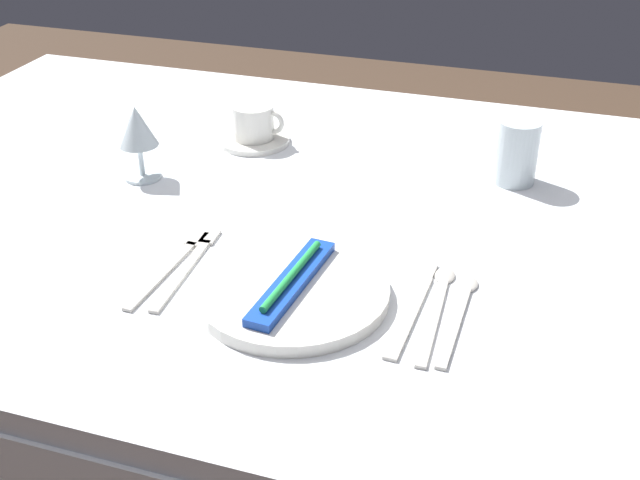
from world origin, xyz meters
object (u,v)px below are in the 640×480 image
object	(u,v)px
toothbrush_package	(292,281)
dinner_knife	(412,310)
fork_inner	(171,265)
spoon_dessert	(460,307)
wine_glass_centre	(137,130)
fork_outer	(189,264)
spoon_soup	(438,302)
drink_tumbler	(516,155)
coffee_cup_left	(254,122)
dinner_plate	(292,291)

from	to	relation	value
toothbrush_package	dinner_knife	bearing A→B (deg)	6.02
toothbrush_package	fork_inner	xyz separation A→B (m)	(-0.19, 0.02, -0.02)
spoon_dessert	toothbrush_package	bearing A→B (deg)	-169.30
wine_glass_centre	fork_inner	bearing A→B (deg)	-53.83
fork_outer	spoon_dessert	size ratio (longest dim) A/B	1.05
spoon_soup	drink_tumbler	distance (m)	0.40
toothbrush_package	spoon_dessert	xyz separation A→B (m)	(0.22, 0.04, -0.02)
fork_inner	dinner_knife	distance (m)	0.34
fork_outer	coffee_cup_left	distance (m)	0.44
fork_outer	fork_inner	distance (m)	0.03
toothbrush_package	spoon_dessert	bearing A→B (deg)	10.70
drink_tumbler	dinner_plate	bearing A→B (deg)	-118.76
toothbrush_package	spoon_soup	size ratio (longest dim) A/B	0.95
drink_tumbler	wine_glass_centre	bearing A→B (deg)	-163.40
toothbrush_package	spoon_dessert	world-z (taller)	toothbrush_package
coffee_cup_left	wine_glass_centre	bearing A→B (deg)	-122.49
coffee_cup_left	drink_tumbler	bearing A→B (deg)	-2.15
spoon_dessert	drink_tumbler	size ratio (longest dim) A/B	1.90
spoon_soup	drink_tumbler	size ratio (longest dim) A/B	2.05
dinner_knife	spoon_dessert	size ratio (longest dim) A/B	1.09
spoon_dessert	coffee_cup_left	world-z (taller)	coffee_cup_left
dinner_plate	drink_tumbler	size ratio (longest dim) A/B	2.36
spoon_soup	drink_tumbler	world-z (taller)	drink_tumbler
dinner_plate	wine_glass_centre	world-z (taller)	wine_glass_centre
dinner_plate	coffee_cup_left	xyz separation A→B (m)	(-0.24, 0.46, 0.03)
fork_outer	spoon_soup	size ratio (longest dim) A/B	0.97
fork_outer	drink_tumbler	bearing A→B (deg)	45.44
toothbrush_package	coffee_cup_left	xyz separation A→B (m)	(-0.24, 0.46, 0.02)
fork_inner	dinner_knife	size ratio (longest dim) A/B	0.94
dinner_knife	drink_tumbler	xyz separation A→B (m)	(0.08, 0.42, 0.05)
spoon_dessert	fork_inner	bearing A→B (deg)	-176.94
fork_outer	fork_inner	world-z (taller)	same
dinner_plate	drink_tumbler	distance (m)	0.50
dinner_knife	drink_tumbler	bearing A→B (deg)	78.83
fork_inner	toothbrush_package	bearing A→B (deg)	-5.87
fork_outer	fork_inner	bearing A→B (deg)	-158.93
spoon_soup	spoon_dessert	bearing A→B (deg)	-8.23
dinner_plate	spoon_dessert	bearing A→B (deg)	10.70
spoon_dessert	dinner_plate	bearing A→B (deg)	-169.30
dinner_knife	wine_glass_centre	distance (m)	0.58
wine_glass_centre	dinner_plate	bearing A→B (deg)	-35.56
spoon_soup	wine_glass_centre	bearing A→B (deg)	158.68
toothbrush_package	dinner_knife	world-z (taller)	toothbrush_package
fork_outer	dinner_knife	distance (m)	0.32
dinner_knife	wine_glass_centre	size ratio (longest dim) A/B	1.75
toothbrush_package	drink_tumbler	world-z (taller)	drink_tumbler
fork_inner	spoon_soup	world-z (taller)	spoon_soup
fork_inner	coffee_cup_left	world-z (taller)	coffee_cup_left
fork_outer	dinner_knife	world-z (taller)	same
dinner_plate	dinner_knife	distance (m)	0.16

